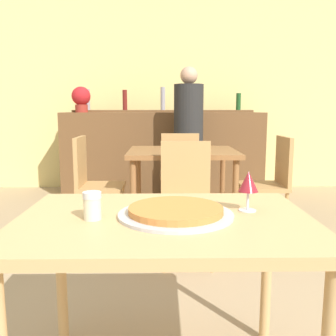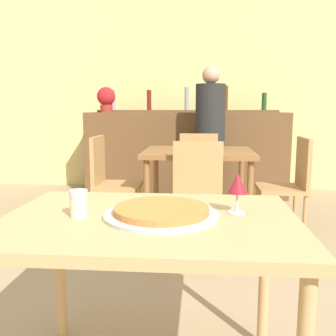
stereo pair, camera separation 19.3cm
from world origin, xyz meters
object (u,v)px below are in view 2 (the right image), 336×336
chair_far_side_left (109,178)px  pizza_tray (161,212)px  chair_far_side_right (290,181)px  person_standing (210,132)px  cheese_shaker (79,203)px  chair_far_side_back (198,169)px  wine_glass (237,184)px  potted_plant (106,98)px  chair_far_side_front (197,193)px

chair_far_side_left → pizza_tray: chair_far_side_left is taller
chair_far_side_left → chair_far_side_right: bearing=-90.0°
person_standing → cheese_shaker: bearing=-100.5°
pizza_tray → chair_far_side_back: bearing=87.0°
wine_glass → chair_far_side_right: bearing=70.8°
chair_far_side_back → potted_plant: potted_plant is taller
chair_far_side_right → cheese_shaker: size_ratio=8.68×
chair_far_side_right → potted_plant: size_ratio=2.73×
pizza_tray → cheese_shaker: cheese_shaker is taller
chair_far_side_back → chair_far_side_right: (0.81, -0.56, 0.00)m
chair_far_side_back → chair_far_side_right: bearing=145.2°
chair_far_side_right → wine_glass: (-0.65, -1.85, 0.33)m
chair_far_side_left → person_standing: (0.93, 1.07, 0.36)m
cheese_shaker → chair_far_side_front: bearing=72.7°
chair_far_side_left → wine_glass: chair_far_side_left is taller
chair_far_side_front → pizza_tray: bearing=-95.4°
chair_far_side_back → chair_far_side_right: 0.98m
person_standing → chair_far_side_left: bearing=-131.1°
chair_far_side_right → potted_plant: potted_plant is taller
cheese_shaker → chair_far_side_left: bearing=100.7°
chair_far_side_front → wine_glass: (0.16, -1.29, 0.33)m
cheese_shaker → person_standing: size_ratio=0.06×
chair_far_side_right → person_standing: bearing=-147.6°
potted_plant → chair_far_side_right: bearing=-38.3°
chair_far_side_left → wine_glass: size_ratio=5.63×
chair_far_side_back → chair_far_side_left: size_ratio=1.00×
chair_far_side_back → chair_far_side_right: size_ratio=1.00×
cheese_shaker → potted_plant: potted_plant is taller
cheese_shaker → pizza_tray: bearing=7.0°
cheese_shaker → wine_glass: 0.61m
chair_far_side_right → person_standing: size_ratio=0.55×
pizza_tray → potted_plant: (-1.09, 3.52, 0.53)m
chair_far_side_front → chair_far_side_right: bearing=34.8°
chair_far_side_right → cheese_shaker: bearing=-32.3°
chair_far_side_front → cheese_shaker: chair_far_side_front is taller
chair_far_side_right → cheese_shaker: chair_far_side_right is taller
chair_far_side_front → wine_glass: bearing=-82.9°
pizza_tray → potted_plant: bearing=107.2°
chair_far_side_front → pizza_tray: chair_far_side_front is taller
chair_far_side_back → wine_glass: (0.16, -2.41, 0.33)m
cheese_shaker → person_standing: (0.56, 3.03, 0.09)m
chair_far_side_back → potted_plant: 1.77m
pizza_tray → cheese_shaker: (-0.31, -0.04, 0.04)m
chair_far_side_left → person_standing: 1.46m
pizza_tray → person_standing: size_ratio=0.27×
chair_far_side_right → pizza_tray: size_ratio=2.04×
chair_far_side_right → potted_plant: (-2.03, 1.60, 0.76)m
chair_far_side_left → cheese_shaker: size_ratio=8.68×
chair_far_side_right → wine_glass: chair_far_side_right is taller
wine_glass → chair_far_side_left: bearing=117.6°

